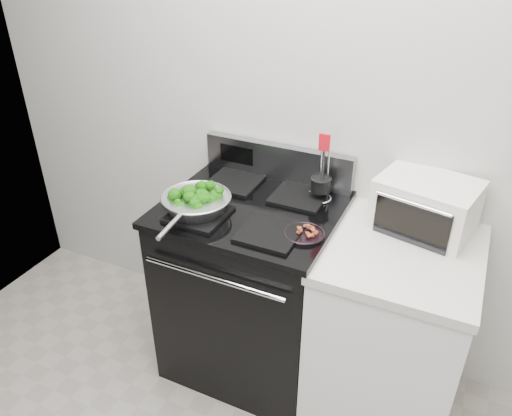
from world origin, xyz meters
The scene contains 8 objects.
back_wall centered at (0.00, 1.75, 1.35)m, with size 4.00×0.02×2.70m, color beige.
gas_range centered at (-0.30, 1.41, 0.49)m, with size 0.79×0.69×1.13m.
counter centered at (0.39, 1.41, 0.46)m, with size 0.62×0.68×0.92m.
skillet centered at (-0.49, 1.26, 1.00)m, with size 0.31×0.49×0.07m.
broccoli_pile centered at (-0.49, 1.26, 1.02)m, with size 0.24×0.24×0.08m, color #0A3404, non-canonical shape.
bacon_plate centered at (0.00, 1.29, 0.97)m, with size 0.17×0.17×0.04m.
utensil_holder centered at (-0.04, 1.60, 1.01)m, with size 0.11×0.11×0.33m.
toaster_oven centered at (0.42, 1.61, 1.03)m, with size 0.44×0.37×0.22m.
Camera 1 is at (0.55, -0.33, 2.08)m, focal length 35.00 mm.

